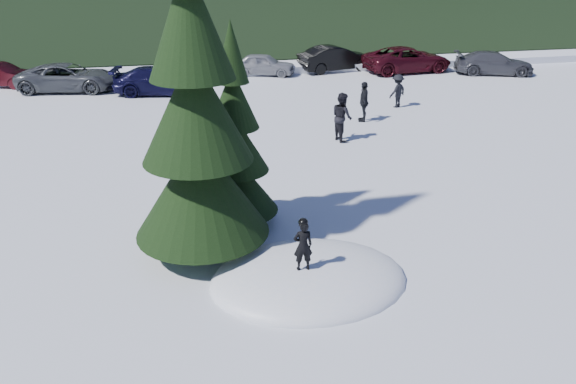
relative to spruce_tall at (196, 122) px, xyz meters
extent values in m
plane|color=white|center=(2.20, -1.80, -3.32)|extent=(200.00, 200.00, 0.00)
ellipsoid|color=white|center=(2.20, -1.80, -3.32)|extent=(4.48, 3.52, 0.96)
cylinder|color=#321C10|center=(0.00, 0.00, -2.62)|extent=(0.38, 0.38, 1.40)
cone|color=black|center=(0.00, 0.00, -1.53)|extent=(3.20, 3.20, 2.46)
cone|color=black|center=(0.00, 0.00, 0.33)|extent=(2.54, 2.54, 2.46)
cone|color=black|center=(0.00, 0.00, 2.19)|extent=(1.88, 1.88, 2.46)
cylinder|color=#321C10|center=(1.00, 1.40, -2.82)|extent=(0.26, 0.26, 1.00)
cone|color=black|center=(1.00, 1.40, -2.16)|extent=(2.20, 2.20, 1.52)
cone|color=black|center=(1.00, 1.40, -1.01)|extent=(1.75, 1.75, 1.52)
cone|color=black|center=(1.00, 1.40, 0.14)|extent=(1.29, 1.29, 1.52)
cone|color=black|center=(1.00, 1.40, 1.29)|extent=(0.84, 0.84, 1.52)
imported|color=black|center=(1.99, -2.06, -2.26)|extent=(0.42, 0.28, 1.15)
imported|color=black|center=(5.87, 7.75, -2.38)|extent=(0.87, 1.03, 1.87)
imported|color=black|center=(7.55, 10.06, -2.46)|extent=(0.68, 1.08, 1.72)
imported|color=black|center=(9.86, 11.95, -2.55)|extent=(1.15, 0.99, 1.54)
imported|color=#33090E|center=(-9.38, 20.41, -2.70)|extent=(3.99, 2.56, 1.24)
imported|color=#4A4D51|center=(-5.68, 18.59, -2.62)|extent=(5.37, 3.11, 1.41)
imported|color=black|center=(-0.98, 16.86, -2.63)|extent=(4.99, 2.73, 1.37)
imported|color=gray|center=(4.96, 20.41, -2.69)|extent=(3.97, 2.72, 1.26)
imported|color=black|center=(9.43, 20.67, -2.56)|extent=(4.82, 2.54, 1.51)
imported|color=#370A12|center=(13.57, 19.56, -2.57)|extent=(5.60, 3.06, 1.49)
imported|color=#414248|center=(18.31, 17.84, -2.66)|extent=(4.88, 3.20, 1.31)
camera|label=1|loc=(-0.50, -12.28, 3.57)|focal=35.00mm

